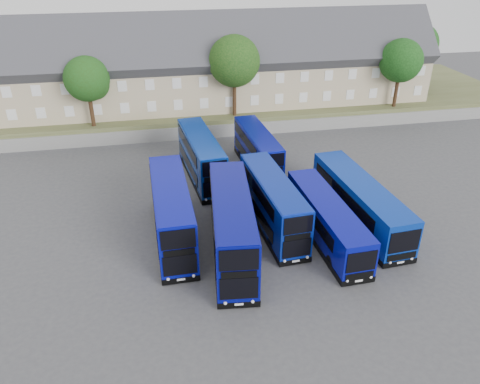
% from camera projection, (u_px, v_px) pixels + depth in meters
% --- Properties ---
extents(ground, '(120.00, 120.00, 0.00)m').
position_uv_depth(ground, '(271.00, 259.00, 33.71)').
color(ground, '#414146').
rests_on(ground, ground).
extents(retaining_wall, '(70.00, 0.40, 1.50)m').
position_uv_depth(retaining_wall, '(220.00, 131.00, 54.04)').
color(retaining_wall, slate).
rests_on(retaining_wall, ground).
extents(earth_bank, '(80.00, 20.00, 2.00)m').
position_uv_depth(earth_bank, '(208.00, 102.00, 62.55)').
color(earth_bank, '#50542F').
rests_on(earth_bank, ground).
extents(terrace_row, '(54.00, 10.40, 11.20)m').
position_uv_depth(terrace_row, '(211.00, 68.00, 56.42)').
color(terrace_row, tan).
rests_on(terrace_row, earth_bank).
extents(dd_front_left, '(2.82, 11.31, 4.47)m').
position_uv_depth(dd_front_left, '(172.00, 214.00, 35.00)').
color(dd_front_left, '#080D96').
rests_on(dd_front_left, ground).
extents(dd_front_mid, '(3.91, 12.00, 4.69)m').
position_uv_depth(dd_front_mid, '(232.00, 227.00, 33.17)').
color(dd_front_mid, '#060A7B').
rests_on(dd_front_mid, ground).
extents(dd_front_right, '(3.19, 10.71, 4.20)m').
position_uv_depth(dd_front_right, '(273.00, 204.00, 36.49)').
color(dd_front_right, '#082094').
rests_on(dd_front_right, ground).
extents(dd_rear_left, '(3.54, 10.88, 4.25)m').
position_uv_depth(dd_rear_left, '(201.00, 158.00, 44.13)').
color(dd_rear_left, '#08319C').
rests_on(dd_rear_left, ground).
extents(dd_rear_right, '(2.90, 10.03, 3.94)m').
position_uv_depth(dd_rear_right, '(258.00, 152.00, 45.85)').
color(dd_rear_right, '#081093').
rests_on(dd_rear_right, ground).
extents(coach_east_a, '(2.93, 11.64, 3.15)m').
position_uv_depth(coach_east_a, '(326.00, 221.00, 35.30)').
color(coach_east_a, '#080C93').
rests_on(coach_east_a, ground).
extents(coach_east_b, '(3.60, 12.87, 3.48)m').
position_uv_depth(coach_east_b, '(360.00, 203.00, 37.43)').
color(coach_east_b, '#082D9F').
rests_on(coach_east_b, ground).
extents(tree_west, '(4.80, 4.80, 7.65)m').
position_uv_depth(tree_west, '(88.00, 80.00, 49.66)').
color(tree_west, '#382314').
rests_on(tree_west, earth_bank).
extents(tree_mid, '(5.76, 5.76, 9.18)m').
position_uv_depth(tree_mid, '(235.00, 63.00, 52.28)').
color(tree_mid, '#382314').
rests_on(tree_mid, earth_bank).
extents(tree_east, '(5.12, 5.12, 8.16)m').
position_uv_depth(tree_east, '(401.00, 62.00, 55.52)').
color(tree_east, '#382314').
rests_on(tree_east, earth_bank).
extents(tree_far, '(5.44, 5.44, 8.67)m').
position_uv_depth(tree_far, '(418.00, 46.00, 62.39)').
color(tree_far, '#382314').
rests_on(tree_far, earth_bank).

